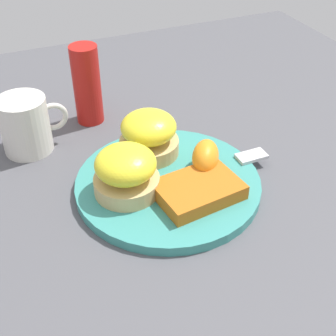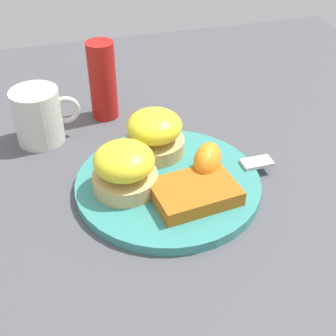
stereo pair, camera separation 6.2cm
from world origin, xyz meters
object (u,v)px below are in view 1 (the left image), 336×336
orange_wedge (206,158)px  condiment_bottle (87,85)px  sandwich_benedict_right (126,172)px  hashbrown_patty (198,190)px  sandwich_benedict_left (146,135)px  fork (210,170)px  cup (26,125)px

orange_wedge → condiment_bottle: bearing=115.6°
sandwich_benedict_right → hashbrown_patty: size_ratio=0.81×
hashbrown_patty → condiment_bottle: 0.27m
sandwich_benedict_left → fork: 0.10m
fork → condiment_bottle: 0.25m
sandwich_benedict_left → condiment_bottle: size_ratio=0.66×
condiment_bottle → cup: bearing=-156.8°
orange_wedge → cup: (-0.21, 0.17, 0.01)m
fork → sandwich_benedict_right: bearing=178.7°
sandwich_benedict_left → hashbrown_patty: size_ratio=0.81×
hashbrown_patty → orange_wedge: (0.03, 0.04, 0.01)m
hashbrown_patty → fork: 0.06m
hashbrown_patty → cup: bearing=129.8°
cup → condiment_bottle: bearing=23.2°
orange_wedge → condiment_bottle: condiment_bottle is taller
sandwich_benedict_left → orange_wedge: bearing=-50.0°
fork → cup: (-0.22, 0.17, 0.03)m
sandwich_benedict_right → fork: bearing=-1.3°
sandwich_benedict_left → hashbrown_patty: bearing=-76.8°
fork → cup: 0.28m
sandwich_benedict_right → hashbrown_patty: (0.08, -0.04, -0.02)m
sandwich_benedict_right → cup: size_ratio=0.85×
sandwich_benedict_left → sandwich_benedict_right: bearing=-126.9°
sandwich_benedict_left → orange_wedge: size_ratio=1.43×
sandwich_benedict_left → cup: bearing=146.7°
condiment_bottle → sandwich_benedict_left: bearing=-73.2°
orange_wedge → condiment_bottle: (-0.10, 0.22, 0.03)m
cup → fork: bearing=-38.6°
hashbrown_patty → fork: (0.04, 0.04, -0.01)m
sandwich_benedict_left → fork: (0.07, -0.07, -0.03)m
cup → sandwich_benedict_right: bearing=-60.2°
sandwich_benedict_left → hashbrown_patty: sandwich_benedict_left is taller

